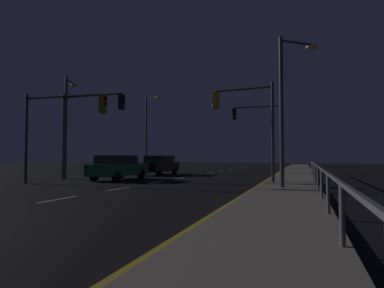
# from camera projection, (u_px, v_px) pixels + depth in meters

# --- Properties ---
(ground_plane) EXTENTS (112.00, 112.00, 0.00)m
(ground_plane) POSITION_uv_depth(u_px,v_px,m) (183.00, 178.00, 23.37)
(ground_plane) COLOR black
(ground_plane) RESTS_ON ground
(sidewalk_right) EXTENTS (2.71, 77.00, 0.14)m
(sidewalk_right) POSITION_uv_depth(u_px,v_px,m) (293.00, 179.00, 20.99)
(sidewalk_right) COLOR gray
(sidewalk_right) RESTS_ON ground
(lane_markings_center) EXTENTS (0.14, 50.00, 0.01)m
(lane_markings_center) POSITION_uv_depth(u_px,v_px,m) (198.00, 175.00, 26.68)
(lane_markings_center) COLOR silver
(lane_markings_center) RESTS_ON ground
(lane_edge_line) EXTENTS (0.14, 53.00, 0.01)m
(lane_edge_line) POSITION_uv_depth(u_px,v_px,m) (274.00, 175.00, 26.23)
(lane_edge_line) COLOR gold
(lane_edge_line) RESTS_ON ground
(car) EXTENTS (2.07, 4.50, 1.57)m
(car) POSITION_uv_depth(u_px,v_px,m) (118.00, 167.00, 20.93)
(car) COLOR #14592D
(car) RESTS_ON ground
(car_oncoming) EXTENTS (1.99, 4.47, 1.57)m
(car_oncoming) POSITION_uv_depth(u_px,v_px,m) (159.00, 165.00, 26.91)
(car_oncoming) COLOR black
(car_oncoming) RESTS_ON ground
(traffic_light_mid_right) EXTENTS (3.54, 0.58, 5.36)m
(traffic_light_mid_right) POSITION_uv_depth(u_px,v_px,m) (245.00, 113.00, 18.32)
(traffic_light_mid_right) COLOR #2D3033
(traffic_light_mid_right) RESTS_ON sidewalk_right
(traffic_light_overhead_east) EXTENTS (4.69, 0.35, 5.60)m
(traffic_light_overhead_east) POSITION_uv_depth(u_px,v_px,m) (89.00, 117.00, 20.93)
(traffic_light_overhead_east) COLOR #4C4C51
(traffic_light_overhead_east) RESTS_ON ground
(traffic_light_near_left) EXTENTS (4.33, 0.46, 5.79)m
(traffic_light_near_left) POSITION_uv_depth(u_px,v_px,m) (261.00, 124.00, 27.84)
(traffic_light_near_left) COLOR #38383D
(traffic_light_near_left) RESTS_ON sidewalk_right
(traffic_light_far_center) EXTENTS (5.10, 0.53, 4.99)m
(traffic_light_far_center) POSITION_uv_depth(u_px,v_px,m) (62.00, 118.00, 17.91)
(traffic_light_far_center) COLOR #38383D
(traffic_light_far_center) RESTS_ON ground
(street_lamp_corner) EXTENTS (1.71, 1.31, 6.72)m
(street_lamp_corner) POSITION_uv_depth(u_px,v_px,m) (288.00, 96.00, 14.92)
(street_lamp_corner) COLOR #38383D
(street_lamp_corner) RESTS_ON sidewalk_right
(street_lamp_median) EXTENTS (0.78, 1.59, 6.87)m
(street_lamp_median) POSITION_uv_depth(u_px,v_px,m) (67.00, 118.00, 22.52)
(street_lamp_median) COLOR #38383D
(street_lamp_median) RESTS_ON ground
(street_lamp_mid_block) EXTENTS (1.94, 0.90, 7.51)m
(street_lamp_mid_block) POSITION_uv_depth(u_px,v_px,m) (148.00, 127.00, 33.25)
(street_lamp_mid_block) COLOR #38383D
(street_lamp_mid_block) RESTS_ON ground
(barrier_fence) EXTENTS (0.09, 24.40, 0.98)m
(barrier_fence) POSITION_uv_depth(u_px,v_px,m) (318.00, 172.00, 13.68)
(barrier_fence) COLOR #59595E
(barrier_fence) RESTS_ON sidewalk_right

